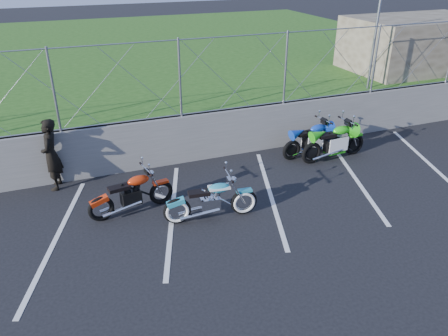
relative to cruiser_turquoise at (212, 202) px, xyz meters
name	(u,v)px	position (x,y,z in m)	size (l,w,h in m)	color
ground	(185,239)	(-0.76, -0.52, -0.41)	(90.00, 90.00, 0.00)	black
retaining_wall	(146,144)	(-0.76, 2.98, 0.24)	(30.00, 0.22, 1.30)	#63635F
grass_field	(99,63)	(-0.76, 12.98, 0.24)	(30.00, 20.00, 1.30)	#234D14
stone_building	(418,43)	(9.74, 4.98, 1.79)	(5.00, 3.00, 1.80)	brown
chain_link_fence	(140,82)	(-0.76, 2.98, 1.89)	(28.00, 0.03, 2.00)	gray
sign_pole	(375,39)	(6.44, 3.38, 2.39)	(0.08, 0.08, 3.00)	gray
parking_lines	(223,203)	(0.44, 0.48, -0.41)	(18.29, 4.31, 0.01)	silver
cruiser_turquoise	(212,202)	(0.00, 0.00, 0.00)	(2.05, 0.65, 1.02)	black
naked_orange	(133,195)	(-1.52, 0.88, 0.00)	(1.93, 0.65, 0.97)	black
sportbike_green	(335,143)	(4.16, 1.64, 0.05)	(2.05, 0.73, 1.06)	black
sportbike_blue	(312,141)	(3.73, 2.08, 0.02)	(1.93, 0.69, 1.00)	black
person_standing	(51,155)	(-3.07, 2.66, 0.47)	(0.64, 0.42, 1.75)	black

